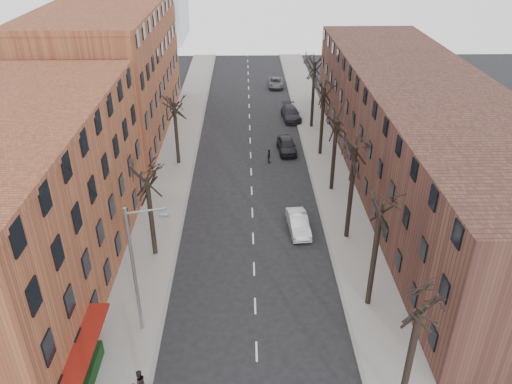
{
  "coord_description": "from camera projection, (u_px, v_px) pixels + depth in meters",
  "views": [
    {
      "loc": [
        -0.51,
        -13.54,
        23.09
      ],
      "look_at": [
        0.25,
        20.58,
        4.0
      ],
      "focal_mm": 35.0,
      "sensor_mm": 36.0,
      "label": 1
    }
  ],
  "objects": [
    {
      "name": "tree_left_b",
      "position": [
        179.0,
        164.0,
        52.61
      ],
      "size": [
        5.2,
        5.2,
        9.5
      ],
      "primitive_type": null,
      "color": "black",
      "rests_on": "ground"
    },
    {
      "name": "building_right",
      "position": [
        420.0,
        132.0,
        47.14
      ],
      "size": [
        12.0,
        50.0,
        10.0
      ],
      "primitive_type": "cube",
      "color": "#533226",
      "rests_on": "ground"
    },
    {
      "name": "pedestrian_crossing",
      "position": [
        269.0,
        156.0,
        52.51
      ],
      "size": [
        0.38,
        0.9,
        1.52
      ],
      "primitive_type": "imported",
      "rotation": [
        0.0,
        0.0,
        1.56
      ],
      "color": "black",
      "rests_on": "ground"
    },
    {
      "name": "building_left_near",
      "position": [
        12.0,
        209.0,
        32.94
      ],
      "size": [
        12.0,
        26.0,
        12.0
      ],
      "primitive_type": "cube",
      "color": "brown",
      "rests_on": "ground"
    },
    {
      "name": "parked_car_far",
      "position": [
        276.0,
        83.0,
        75.65
      ],
      "size": [
        2.31,
        4.77,
        1.31
      ],
      "primitive_type": "imported",
      "rotation": [
        0.0,
        0.0,
        -0.03
      ],
      "color": "#505357",
      "rests_on": "ground"
    },
    {
      "name": "pedestrian_b",
      "position": [
        139.0,
        382.0,
        26.95
      ],
      "size": [
        0.97,
        0.9,
        1.6
      ],
      "primitive_type": "imported",
      "rotation": [
        0.0,
        0.0,
        3.65
      ],
      "color": "black",
      "rests_on": "sidewalk_left"
    },
    {
      "name": "building_left_far",
      "position": [
        112.0,
        72.0,
        57.76
      ],
      "size": [
        12.0,
        28.0,
        14.0
      ],
      "primitive_type": "cube",
      "color": "brown",
      "rests_on": "ground"
    },
    {
      "name": "parked_car_mid",
      "position": [
        291.0,
        113.0,
        63.75
      ],
      "size": [
        2.59,
        5.4,
        1.52
      ],
      "primitive_type": "imported",
      "rotation": [
        0.0,
        0.0,
        0.09
      ],
      "color": "#202229",
      "rests_on": "ground"
    },
    {
      "name": "tree_right_f",
      "position": [
        311.0,
        127.0,
        61.63
      ],
      "size": [
        5.2,
        5.2,
        11.6
      ],
      "primitive_type": null,
      "color": "black",
      "rests_on": "ground"
    },
    {
      "name": "tree_right_c",
      "position": [
        346.0,
        237.0,
        40.69
      ],
      "size": [
        5.2,
        5.2,
        11.6
      ],
      "primitive_type": null,
      "color": "black",
      "rests_on": "ground"
    },
    {
      "name": "parked_car_near",
      "position": [
        287.0,
        145.0,
        54.92
      ],
      "size": [
        2.18,
        4.76,
        1.58
      ],
      "primitive_type": "imported",
      "rotation": [
        0.0,
        0.0,
        0.07
      ],
      "color": "black",
      "rests_on": "ground"
    },
    {
      "name": "tree_right_b",
      "position": [
        367.0,
        304.0,
        33.71
      ],
      "size": [
        5.2,
        5.2,
        10.8
      ],
      "primitive_type": null,
      "color": "black",
      "rests_on": "ground"
    },
    {
      "name": "silver_sedan",
      "position": [
        298.0,
        223.0,
        41.19
      ],
      "size": [
        1.85,
        4.44,
        1.43
      ],
      "primitive_type": "imported",
      "rotation": [
        0.0,
        0.0,
        0.08
      ],
      "color": "silver",
      "rests_on": "ground"
    },
    {
      "name": "tree_right_e",
      "position": [
        320.0,
        155.0,
        54.65
      ],
      "size": [
        5.2,
        5.2,
        10.8
      ],
      "primitive_type": null,
      "color": "black",
      "rests_on": "ground"
    },
    {
      "name": "awning_left",
      "position": [
        91.0,
        381.0,
        28.15
      ],
      "size": [
        1.2,
        7.0,
        0.15
      ],
      "primitive_type": "cube",
      "color": "maroon",
      "rests_on": "ground"
    },
    {
      "name": "streetlight",
      "position": [
        136.0,
        266.0,
        29.24
      ],
      "size": [
        2.45,
        0.22,
        9.03
      ],
      "color": "slate",
      "rests_on": "ground"
    },
    {
      "name": "tree_left_a",
      "position": [
        156.0,
        254.0,
        38.65
      ],
      "size": [
        5.2,
        5.2,
        9.5
      ],
      "primitive_type": null,
      "color": "black",
      "rests_on": "ground"
    },
    {
      "name": "sidewalk_right",
      "position": [
        325.0,
        158.0,
        53.75
      ],
      "size": [
        4.0,
        90.0,
        0.15
      ],
      "primitive_type": "cube",
      "color": "gray",
      "rests_on": "ground"
    },
    {
      "name": "sidewalk_left",
      "position": [
        176.0,
        159.0,
        53.44
      ],
      "size": [
        4.0,
        90.0,
        0.15
      ],
      "primitive_type": "cube",
      "color": "gray",
      "rests_on": "ground"
    },
    {
      "name": "tree_right_d",
      "position": [
        331.0,
        190.0,
        47.67
      ],
      "size": [
        5.2,
        5.2,
        10.0
      ],
      "primitive_type": null,
      "color": "black",
      "rests_on": "ground"
    }
  ]
}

